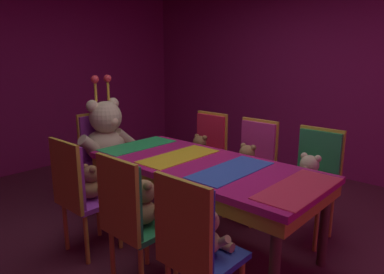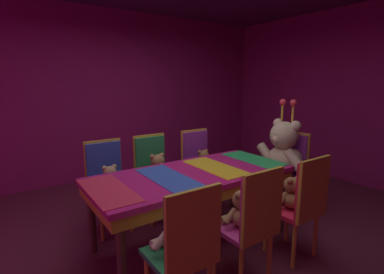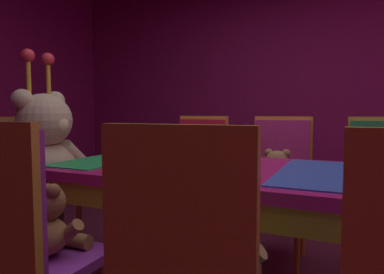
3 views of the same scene
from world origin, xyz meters
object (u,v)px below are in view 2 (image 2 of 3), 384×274
Objects in this scene: chair_left_0 at (106,175)px; teddy_left_0 at (111,180)px; teddy_left_2 at (204,162)px; chair_left_1 at (152,167)px; chair_left_2 at (197,159)px; teddy_right_2 at (291,194)px; teddy_left_1 at (158,170)px; chair_right_0 at (187,243)px; chair_right_1 at (254,217)px; chair_right_2 at (305,199)px; king_teddy_bear at (283,151)px; teddy_right_1 at (241,210)px; banquet_table at (193,181)px; throne_chair at (290,162)px; teddy_right_0 at (175,233)px.

teddy_left_0 is at bearing 0.00° from chair_left_0.
chair_left_1 is at bearing -102.66° from teddy_left_2.
teddy_right_2 is at bearing -0.06° from chair_left_2.
chair_right_0 reaches higher than teddy_left_1.
teddy_left_1 is 1.49m from chair_right_1.
chair_right_2 is at bearing -0.06° from chair_left_2.
teddy_right_2 is 0.34× the size of king_teddy_bear.
chair_left_2 is 3.00× the size of teddy_right_1.
banquet_table is 0.93m from teddy_left_2.
chair_left_0 is 2.81× the size of teddy_left_1.
chair_right_1 reaches higher than teddy_right_2.
chair_right_1 is 3.06× the size of teddy_right_2.
king_teddy_bear reaches higher than chair_right_2.
teddy_left_1 is 0.36× the size of throne_chair.
chair_right_1 is 0.64m from teddy_right_2.
teddy_right_0 reaches higher than teddy_left_2.
chair_left_1 is 1.49m from teddy_right_1.
teddy_right_2 is at bearing 37.06° from throne_chair.
teddy_right_1 is 1.02× the size of teddy_right_2.
teddy_left_2 is (0.15, 0.67, -0.01)m from chair_left_1.
throne_chair is (-0.83, 0.90, 0.00)m from chair_right_2.
teddy_left_0 is 0.59m from chair_left_1.
teddy_right_2 is (1.49, -0.00, -0.01)m from chair_left_2.
chair_right_1 is at bearing 31.01° from king_teddy_bear.
teddy_left_1 reaches higher than teddy_right_0.
chair_right_2 is (1.49, -0.00, 0.01)m from teddy_left_2.
chair_right_2 reaches higher than banquet_table.
teddy_left_1 is 1.01× the size of teddy_right_0.
teddy_right_1 is (0.67, 0.01, -0.06)m from banquet_table.
chair_left_1 is at bearing 104.40° from teddy_left_0.
chair_left_0 is at bearing -104.13° from teddy_left_1.
chair_right_2 is (0.16, 0.62, 0.01)m from teddy_right_1.
chair_left_2 is 3.22× the size of teddy_left_2.
banquet_table is at bearing -42.17° from teddy_right_0.
teddy_right_0 is (1.49, -0.01, 0.00)m from chair_left_0.
banquet_table is 2.05× the size of chair_left_0.
chair_left_0 is 3.06× the size of teddy_right_2.
chair_left_0 is at bearing 39.68° from teddy_right_2.
chair_right_0 is (1.50, -0.01, 0.01)m from teddy_left_0.
king_teddy_bear is at bearing -41.47° from chair_right_2.
chair_right_2 reaches higher than teddy_right_0.
chair_right_2 is (1.50, 1.24, 0.01)m from teddy_left_0.
chair_right_0 is at bearing 22.59° from king_teddy_bear.
banquet_table is at bearing 41.96° from teddy_left_0.
chair_right_2 is 1.23m from throne_chair.
chair_left_0 is 1.49m from teddy_right_0.
chair_left_0 and chair_right_1 have the same top height.
teddy_right_2 is 1.13m from throne_chair.
teddy_right_1 is (1.48, -0.63, -0.01)m from chair_left_2.
chair_left_1 and chair_right_2 have the same top height.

